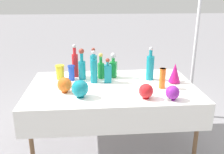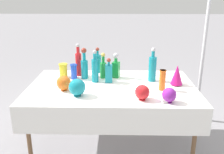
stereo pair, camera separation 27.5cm
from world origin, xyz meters
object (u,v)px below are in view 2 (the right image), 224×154
(tall_bottle_1, at_px, (152,68))
(square_decanter_1, at_px, (116,67))
(round_bowl_3, at_px, (64,83))
(canopy_pole, at_px, (203,55))
(slender_vase_1, at_px, (74,71))
(round_bowl_1, at_px, (169,95))
(round_bowl_0, at_px, (142,92))
(tall_bottle_5, at_px, (79,62))
(tall_bottle_3, at_px, (84,66))
(square_decanter_0, at_px, (109,72))
(tall_bottle_4, at_px, (95,69))
(slender_vase_2, at_px, (162,80))
(fluted_vase_0, at_px, (177,75))
(cardboard_box_behind_left, at_px, (137,99))
(tall_bottle_2, at_px, (98,63))
(round_bowl_2, at_px, (77,87))
(cardboard_box_behind_right, at_px, (98,93))
(tall_bottle_0, at_px, (103,68))
(slender_vase_0, at_px, (63,70))

(tall_bottle_1, height_order, square_decanter_1, tall_bottle_1)
(round_bowl_3, xyz_separation_m, canopy_pole, (1.71, 0.82, 0.12))
(slender_vase_1, distance_m, round_bowl_1, 1.20)
(round_bowl_0, bearing_deg, tall_bottle_5, 134.06)
(tall_bottle_3, relative_size, slender_vase_1, 2.07)
(tall_bottle_1, relative_size, square_decanter_0, 1.39)
(round_bowl_0, relative_size, canopy_pole, 0.06)
(tall_bottle_4, distance_m, slender_vase_2, 0.77)
(square_decanter_1, height_order, slender_vase_1, square_decanter_1)
(fluted_vase_0, bearing_deg, round_bowl_0, -135.08)
(tall_bottle_4, height_order, cardboard_box_behind_left, tall_bottle_4)
(tall_bottle_2, xyz_separation_m, tall_bottle_3, (-0.14, -0.24, 0.02))
(square_decanter_1, xyz_separation_m, round_bowl_0, (0.26, -0.68, -0.06))
(cardboard_box_behind_left, bearing_deg, square_decanter_1, -114.73)
(slender_vase_2, bearing_deg, tall_bottle_1, 103.29)
(round_bowl_0, relative_size, round_bowl_1, 1.05)
(round_bowl_2, bearing_deg, square_decanter_0, 54.42)
(square_decanter_0, bearing_deg, cardboard_box_behind_right, 101.91)
(cardboard_box_behind_left, bearing_deg, cardboard_box_behind_right, 167.57)
(slender_vase_1, distance_m, canopy_pole, 1.72)
(tall_bottle_2, distance_m, canopy_pole, 1.41)
(square_decanter_0, distance_m, cardboard_box_behind_left, 1.22)
(round_bowl_1, bearing_deg, cardboard_box_behind_left, 96.75)
(tall_bottle_0, relative_size, slender_vase_2, 1.40)
(square_decanter_0, xyz_separation_m, square_decanter_1, (0.08, 0.18, 0.02))
(tall_bottle_0, relative_size, tall_bottle_3, 0.83)
(cardboard_box_behind_right, bearing_deg, round_bowl_3, -100.64)
(tall_bottle_5, bearing_deg, slender_vase_0, -156.58)
(slender_vase_0, relative_size, round_bowl_3, 1.07)
(slender_vase_2, height_order, round_bowl_0, slender_vase_2)
(slender_vase_1, relative_size, round_bowl_0, 1.20)
(cardboard_box_behind_left, distance_m, canopy_pole, 1.21)
(tall_bottle_3, distance_m, square_decanter_1, 0.38)
(slender_vase_0, bearing_deg, canopy_pole, 12.08)
(square_decanter_0, bearing_deg, tall_bottle_1, 5.59)
(canopy_pole, bearing_deg, tall_bottle_4, -158.79)
(round_bowl_2, bearing_deg, cardboard_box_behind_left, 61.56)
(fluted_vase_0, distance_m, canopy_pole, 0.80)
(fluted_vase_0, relative_size, round_bowl_1, 1.59)
(square_decanter_1, bearing_deg, tall_bottle_3, -172.67)
(tall_bottle_3, xyz_separation_m, round_bowl_1, (0.88, -0.69, -0.08))
(square_decanter_0, distance_m, canopy_pole, 1.36)
(tall_bottle_1, relative_size, tall_bottle_4, 1.05)
(slender_vase_1, height_order, round_bowl_0, slender_vase_1)
(cardboard_box_behind_right, bearing_deg, tall_bottle_5, -101.57)
(round_bowl_3, bearing_deg, round_bowl_2, -41.52)
(tall_bottle_0, xyz_separation_m, square_decanter_1, (0.15, 0.02, 0.01))
(round_bowl_1, distance_m, cardboard_box_behind_right, 1.90)
(tall_bottle_1, height_order, tall_bottle_5, tall_bottle_5)
(square_decanter_1, height_order, cardboard_box_behind_right, square_decanter_1)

